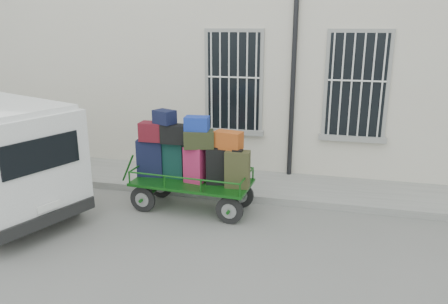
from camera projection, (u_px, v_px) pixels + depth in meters
ground at (218, 230)px, 7.76m from camera, size 80.00×80.00×0.00m
building at (268, 44)px, 12.04m from camera, size 24.00×5.15×6.00m
sidewalk at (243, 184)px, 9.78m from camera, size 24.00×1.70×0.15m
luggage_cart at (189, 160)px, 8.39m from camera, size 2.71×1.18×1.95m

